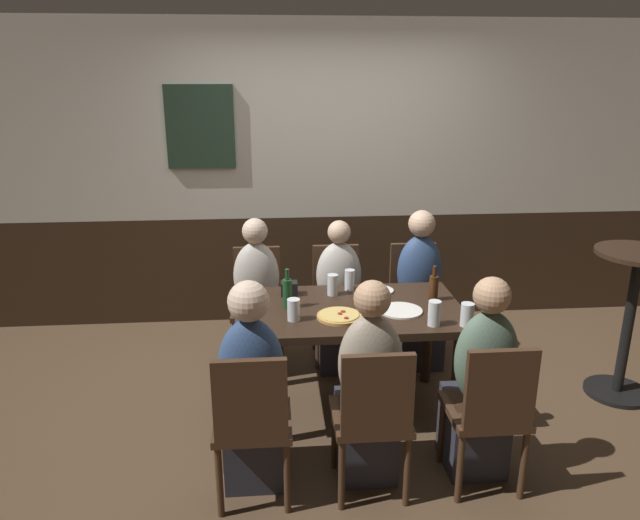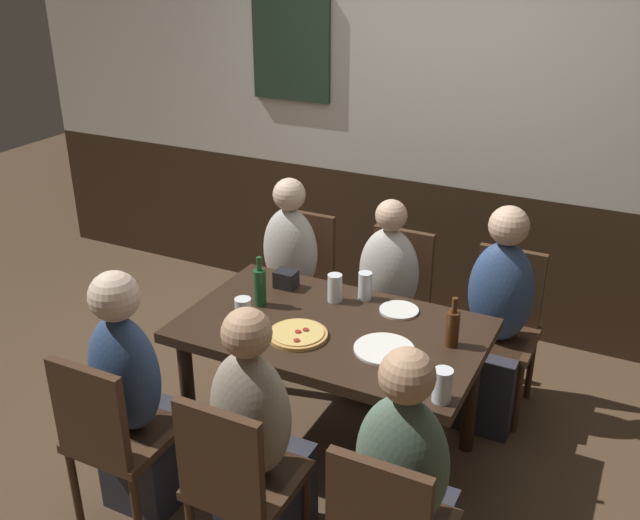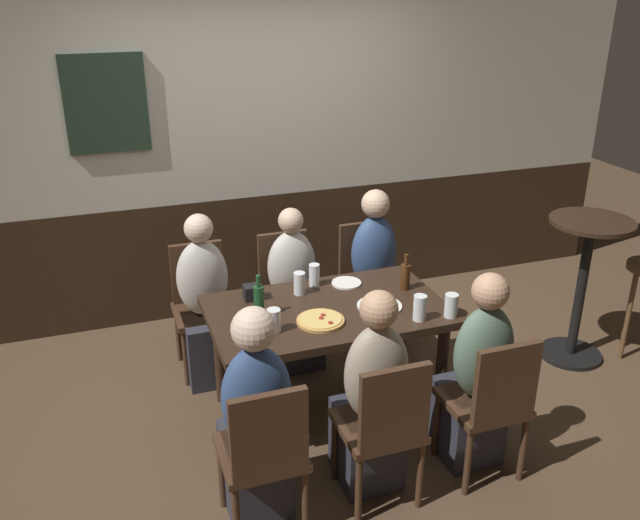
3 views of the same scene
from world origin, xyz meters
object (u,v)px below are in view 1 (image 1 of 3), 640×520
person_left_far (257,307)px  tumbler_short (350,280)px  chair_left_near (252,419)px  plate_white_large (401,311)px  person_mid_far (339,307)px  pizza (339,316)px  chair_right_near (490,408)px  person_mid_near (368,397)px  person_right_near (480,392)px  beer_glass_half (467,316)px  highball_clear (434,314)px  pint_glass_pale (294,311)px  dining_table (352,321)px  person_left_near (253,400)px  chair_right_far (414,293)px  person_right_far (419,300)px  plate_white_small (380,290)px  chair_mid_far (337,296)px  chair_left_far (258,298)px  side_bar_table (630,313)px  beer_bottle_brown (434,287)px  chair_mid_near (373,413)px  pint_glass_amber (333,286)px  beer_bottle_green (287,293)px  condiment_caddy (289,288)px

person_left_far → tumbler_short: size_ratio=8.07×
chair_left_near → plate_white_large: 1.21m
person_mid_far → pizza: (-0.10, -0.83, 0.28)m
chair_left_near → chair_right_near: (1.24, 0.00, 0.00)m
person_mid_near → person_right_near: bearing=-0.0°
beer_glass_half → highball_clear: size_ratio=0.92×
chair_right_near → pint_glass_pale: size_ratio=6.55×
highball_clear → dining_table: bearing=144.7°
person_left_near → person_mid_far: 1.49m
person_mid_far → tumbler_short: 0.49m
chair_right_far → person_right_far: (0.00, -0.16, 0.01)m
pizza → pint_glass_pale: bearing=-177.2°
person_left_near → plate_white_small: bearing=48.4°
chair_mid_far → person_mid_near: person_mid_near is taller
pint_glass_pale → plate_white_small: size_ratio=0.71×
pint_glass_pale → plate_white_large: size_ratio=0.50×
plate_white_large → person_left_far: bearing=139.9°
chair_mid_far → chair_left_far: bearing=180.0°
plate_white_large → side_bar_table: (1.61, 0.14, -0.13)m
dining_table → highball_clear: (0.45, -0.32, 0.16)m
person_right_far → plate_white_large: 0.87m
beer_bottle_brown → person_mid_far: bearing=132.6°
highball_clear → chair_mid_far: bearing=111.1°
person_right_far → person_right_near: person_right_far is taller
person_left_far → highball_clear: size_ratio=7.63×
person_left_near → person_mid_far: bearing=65.5°
pizza → tumbler_short: 0.50m
person_right_far → person_left_far: 1.24m
plate_white_large → side_bar_table: bearing=5.1°
plate_white_small → highball_clear: bearing=-69.8°
chair_mid_near → person_mid_near: size_ratio=0.75×
tumbler_short → chair_right_far: bearing=41.4°
beer_bottle_brown → side_bar_table: side_bar_table is taller
person_left_far → pint_glass_amber: (0.52, -0.44, 0.31)m
chair_mid_near → beer_bottle_green: bearing=114.9°
chair_right_far → person_left_near: person_left_near is taller
chair_mid_far → person_mid_far: 0.17m
beer_glass_half → plate_white_large: (-0.34, 0.25, -0.05)m
dining_table → person_mid_far: bearing=90.0°
chair_left_near → plate_white_large: chair_left_near is taller
pint_glass_pale → side_bar_table: 2.30m
person_mid_near → side_bar_table: person_mid_near is taller
chair_mid_far → person_right_far: size_ratio=0.74×
chair_mid_near → person_left_far: (-0.62, 1.52, -0.01)m
person_right_near → pizza: 0.92m
condiment_caddy → tumbler_short: bearing=8.2°
dining_table → person_left_far: person_left_far is taller
person_mid_far → tumbler_short: person_mid_far is taller
chair_right_near → side_bar_table: side_bar_table is taller
chair_left_far → pizza: 1.15m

